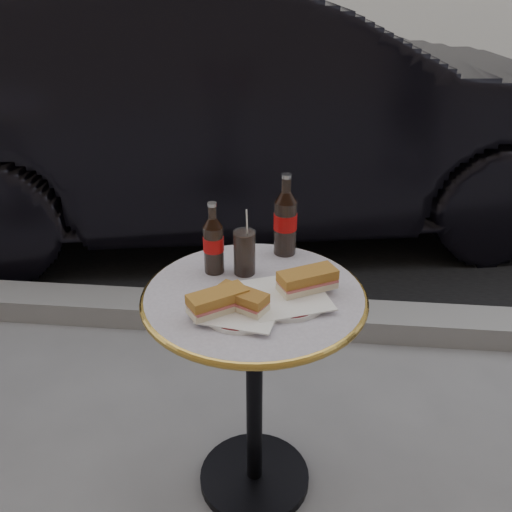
# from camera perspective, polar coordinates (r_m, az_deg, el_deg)

# --- Properties ---
(ground) EXTENTS (80.00, 80.00, 0.00)m
(ground) POSITION_cam_1_polar(r_m,az_deg,el_deg) (2.04, -0.15, -21.47)
(ground) COLOR gray
(ground) RESTS_ON ground
(asphalt_road) EXTENTS (40.00, 8.00, 0.00)m
(asphalt_road) POSITION_cam_1_polar(r_m,az_deg,el_deg) (6.51, 4.50, 14.07)
(asphalt_road) COLOR black
(asphalt_road) RESTS_ON ground
(curb) EXTENTS (40.00, 0.20, 0.12)m
(curb) POSITION_cam_1_polar(r_m,az_deg,el_deg) (2.69, 1.83, -6.08)
(curb) COLOR gray
(curb) RESTS_ON ground
(bistro_table) EXTENTS (0.62, 0.62, 0.73)m
(bistro_table) POSITION_cam_1_polar(r_m,az_deg,el_deg) (1.78, -0.17, -13.78)
(bistro_table) COLOR #BAB2C4
(bistro_table) RESTS_ON ground
(plate_left) EXTENTS (0.26, 0.26, 0.01)m
(plate_left) POSITION_cam_1_polar(r_m,az_deg,el_deg) (1.48, -1.46, -5.47)
(plate_left) COLOR white
(plate_left) RESTS_ON bistro_table
(plate_right) EXTENTS (0.26, 0.26, 0.01)m
(plate_right) POSITION_cam_1_polar(r_m,az_deg,el_deg) (1.53, 3.00, -4.19)
(plate_right) COLOR silver
(plate_right) RESTS_ON bistro_table
(sandwich_left_a) EXTENTS (0.16, 0.15, 0.05)m
(sandwich_left_a) POSITION_cam_1_polar(r_m,az_deg,el_deg) (1.45, -3.85, -4.66)
(sandwich_left_a) COLOR #A56E2A
(sandwich_left_a) RESTS_ON plate_left
(sandwich_left_b) EXTENTS (0.15, 0.12, 0.05)m
(sandwich_left_b) POSITION_cam_1_polar(r_m,az_deg,el_deg) (1.46, -1.46, -4.45)
(sandwich_left_b) COLOR #996226
(sandwich_left_b) RESTS_ON plate_left
(sandwich_right) EXTENTS (0.17, 0.14, 0.05)m
(sandwich_right) POSITION_cam_1_polar(r_m,az_deg,el_deg) (1.54, 5.16, -2.53)
(sandwich_right) COLOR #A16A29
(sandwich_right) RESTS_ON plate_right
(cola_bottle_left) EXTENTS (0.06, 0.06, 0.22)m
(cola_bottle_left) POSITION_cam_1_polar(r_m,az_deg,el_deg) (1.62, -4.30, 1.82)
(cola_bottle_left) COLOR black
(cola_bottle_left) RESTS_ON bistro_table
(cola_bottle_right) EXTENTS (0.08, 0.08, 0.26)m
(cola_bottle_right) POSITION_cam_1_polar(r_m,az_deg,el_deg) (1.72, 2.97, 4.16)
(cola_bottle_right) COLOR black
(cola_bottle_right) RESTS_ON bistro_table
(cola_glass) EXTENTS (0.08, 0.08, 0.13)m
(cola_glass) POSITION_cam_1_polar(r_m,az_deg,el_deg) (1.63, -1.17, 0.35)
(cola_glass) COLOR black
(cola_glass) RESTS_ON bistro_table
(parked_car) EXTENTS (2.36, 4.67, 1.46)m
(parked_car) POSITION_cam_1_polar(r_m,az_deg,el_deg) (3.53, -0.65, 14.51)
(parked_car) COLOR black
(parked_car) RESTS_ON ground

